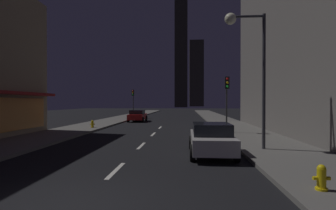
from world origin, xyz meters
The scene contains 13 objects.
ground_plane centered at (0.00, 32.00, -0.05)m, with size 78.00×136.00×0.10m, color black.
sidewalk_right centered at (7.00, 32.00, 0.07)m, with size 4.00×76.00×0.15m, color #605E59.
sidewalk_left centered at (-7.00, 32.00, 0.07)m, with size 4.00×76.00×0.15m, color #605E59.
lane_marking_center centered at (0.00, 8.40, 0.01)m, with size 0.16×23.00×0.01m.
skyscraper_distant_tall centered at (-0.03, 127.83, 32.18)m, with size 6.49×6.78×64.37m, color #333026.
skyscraper_distant_mid centered at (9.07, 157.73, 20.52)m, with size 8.79×6.71×41.04m, color #403D30.
car_parked_near centered at (3.60, 6.20, 0.74)m, with size 1.98×4.24×1.45m.
car_parked_far centered at (-3.60, 26.40, 0.74)m, with size 1.98×4.24×1.45m.
fire_hydrant_yellow_near centered at (5.90, 1.14, 0.45)m, with size 0.42×0.30×0.65m.
fire_hydrant_far_left centered at (-5.90, 16.93, 0.45)m, with size 0.42×0.30×0.65m.
traffic_light_near_right centered at (5.50, 13.89, 3.19)m, with size 0.32×0.48×4.20m.
traffic_light_far_left centered at (-5.50, 32.89, 3.19)m, with size 0.32×0.48×4.20m.
street_lamp_right centered at (5.38, 7.09, 5.07)m, with size 1.96×0.56×6.58m.
Camera 1 is at (2.45, -5.70, 2.38)m, focal length 27.75 mm.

